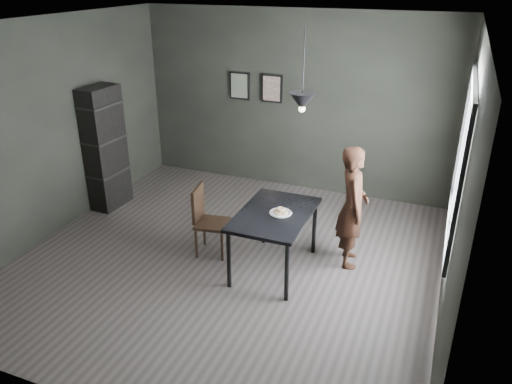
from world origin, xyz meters
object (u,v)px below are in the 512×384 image
at_px(shelf_unit, 105,148).
at_px(woman, 353,207).
at_px(pendant_lamp, 302,101).
at_px(cafe_table, 274,219).
at_px(white_plate, 281,213).
at_px(wood_chair, 206,216).

bearing_deg(shelf_unit, woman, -1.22).
bearing_deg(woman, pendant_lamp, 109.31).
height_order(cafe_table, shelf_unit, shelf_unit).
height_order(woman, shelf_unit, shelf_unit).
xyz_separation_m(white_plate, shelf_unit, (-2.99, 0.76, 0.15)).
relative_size(white_plate, shelf_unit, 0.13).
height_order(wood_chair, pendant_lamp, pendant_lamp).
distance_m(woman, wood_chair, 1.79).
bearing_deg(woman, cafe_table, 105.56).
distance_m(cafe_table, wood_chair, 0.94).
bearing_deg(woman, wood_chair, 88.52).
height_order(shelf_unit, pendant_lamp, pendant_lamp).
bearing_deg(cafe_table, wood_chair, 176.85).
xyz_separation_m(woman, shelf_unit, (-3.72, 0.28, 0.16)).
distance_m(shelf_unit, pendant_lamp, 3.43).
bearing_deg(pendant_lamp, shelf_unit, 168.20).
height_order(cafe_table, woman, woman).
bearing_deg(shelf_unit, cafe_table, -11.60).
xyz_separation_m(woman, wood_chair, (-1.72, -0.44, -0.24)).
distance_m(wood_chair, pendant_lamp, 1.94).
bearing_deg(pendant_lamp, white_plate, -150.26).
bearing_deg(pendant_lamp, cafe_table, -158.20).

